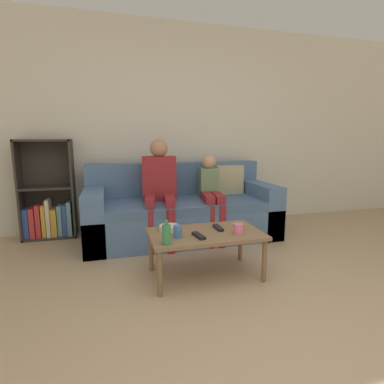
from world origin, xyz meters
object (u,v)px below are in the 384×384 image
(cup_far, at_px, (178,232))
(cup_near, at_px, (238,229))
(coffee_table, at_px, (205,237))
(person_adult, at_px, (159,183))
(couch, at_px, (182,212))
(snack_bowl, at_px, (169,228))
(bottle, at_px, (167,234))
(person_child, at_px, (211,191))
(tv_remote_0, at_px, (199,236))
(tv_remote_1, at_px, (218,228))
(bookshelf, at_px, (49,202))

(cup_far, bearing_deg, cup_near, -5.70)
(coffee_table, relative_size, person_adult, 0.81)
(couch, bearing_deg, cup_near, -81.62)
(snack_bowl, xyz_separation_m, bottle, (-0.09, -0.32, 0.06))
(bottle, bearing_deg, couch, 71.33)
(person_child, bearing_deg, tv_remote_0, -106.23)
(coffee_table, distance_m, snack_bowl, 0.31)
(person_adult, xyz_separation_m, tv_remote_0, (0.12, -1.10, -0.27))
(cup_near, height_order, bottle, bottle)
(snack_bowl, bearing_deg, person_adult, 85.71)
(couch, height_order, tv_remote_1, couch)
(couch, bearing_deg, person_adult, -163.02)
(tv_remote_0, xyz_separation_m, snack_bowl, (-0.19, 0.23, 0.01))
(tv_remote_1, bearing_deg, cup_far, -160.11)
(coffee_table, bearing_deg, couch, 86.55)
(person_adult, height_order, person_child, person_adult)
(couch, height_order, person_child, person_child)
(person_adult, xyz_separation_m, cup_near, (0.46, -1.11, -0.24))
(bookshelf, distance_m, tv_remote_0, 2.10)
(coffee_table, bearing_deg, person_adult, 102.18)
(person_child, relative_size, tv_remote_0, 5.55)
(coffee_table, bearing_deg, bottle, -152.10)
(coffee_table, distance_m, bottle, 0.43)
(bottle, bearing_deg, cup_far, 48.25)
(cup_near, height_order, tv_remote_1, cup_near)
(bookshelf, distance_m, tv_remote_1, 2.14)
(cup_near, bearing_deg, tv_remote_1, 120.98)
(coffee_table, height_order, bottle, bottle)
(cup_near, bearing_deg, snack_bowl, 155.03)
(cup_far, bearing_deg, tv_remote_1, 18.42)
(person_child, bearing_deg, snack_bowl, -120.94)
(couch, distance_m, bottle, 1.36)
(person_child, distance_m, bottle, 1.36)
(tv_remote_0, bearing_deg, tv_remote_1, 26.97)
(snack_bowl, bearing_deg, cup_far, -82.09)
(person_child, bearing_deg, couch, 163.02)
(coffee_table, xyz_separation_m, person_adult, (-0.22, 1.00, 0.33))
(person_adult, distance_m, tv_remote_1, 1.04)
(couch, xyz_separation_m, cup_far, (-0.32, -1.15, 0.14))
(cup_near, height_order, tv_remote_0, cup_near)
(bookshelf, bearing_deg, snack_bowl, -49.34)
(tv_remote_0, bearing_deg, coffee_table, 39.10)
(coffee_table, relative_size, tv_remote_0, 5.34)
(bookshelf, xyz_separation_m, cup_far, (1.20, -1.56, 0.02))
(bottle, bearing_deg, cup_near, 7.16)
(couch, bearing_deg, tv_remote_0, -97.54)
(person_adult, height_order, cup_near, person_adult)
(bookshelf, relative_size, cup_far, 11.71)
(person_adult, xyz_separation_m, snack_bowl, (-0.07, -0.87, -0.26))
(bookshelf, relative_size, bottle, 6.25)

